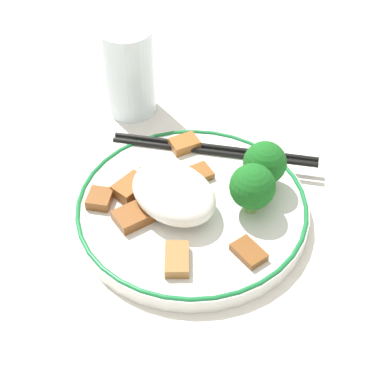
{
  "coord_description": "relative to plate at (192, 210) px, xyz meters",
  "views": [
    {
      "loc": [
        -0.33,
        0.32,
        0.51
      ],
      "look_at": [
        0.0,
        0.0,
        0.04
      ],
      "focal_mm": 60.0,
      "sensor_mm": 36.0,
      "label": 1
    }
  ],
  "objects": [
    {
      "name": "ground_plane",
      "position": [
        0.0,
        0.0,
        -0.01
      ],
      "size": [
        3.0,
        3.0,
        0.0
      ],
      "primitive_type": "plane",
      "color": "silver"
    },
    {
      "name": "meat_far_scatter",
      "position": [
        0.06,
        -0.0,
        0.01
      ],
      "size": [
        0.04,
        0.04,
        0.01
      ],
      "color": "#995B28",
      "rests_on": "plate"
    },
    {
      "name": "chopsticks",
      "position": [
        0.04,
        -0.08,
        0.01
      ],
      "size": [
        0.2,
        0.15,
        0.01
      ],
      "color": "black",
      "rests_on": "plate"
    },
    {
      "name": "meat_near_right",
      "position": [
        0.03,
        0.06,
        0.01
      ],
      "size": [
        0.04,
        0.04,
        0.01
      ],
      "color": "brown",
      "rests_on": "plate"
    },
    {
      "name": "rice_mound",
      "position": [
        0.01,
        0.02,
        0.03
      ],
      "size": [
        0.1,
        0.07,
        0.04
      ],
      "color": "white",
      "rests_on": "plate"
    },
    {
      "name": "broccoli_back_left",
      "position": [
        -0.05,
        -0.04,
        0.04
      ],
      "size": [
        0.05,
        0.05,
        0.06
      ],
      "color": "#72AD4C",
      "rests_on": "plate"
    },
    {
      "name": "meat_on_rice_edge",
      "position": [
        0.06,
        0.03,
        0.01
      ],
      "size": [
        0.03,
        0.04,
        0.01
      ],
      "color": "brown",
      "rests_on": "plate"
    },
    {
      "name": "plate",
      "position": [
        0.0,
        0.0,
        0.0
      ],
      "size": [
        0.25,
        0.25,
        0.02
      ],
      "color": "white",
      "rests_on": "ground_plane"
    },
    {
      "name": "meat_near_left",
      "position": [
        0.03,
        -0.03,
        0.01
      ],
      "size": [
        0.03,
        0.04,
        0.01
      ],
      "color": "brown",
      "rests_on": "plate"
    },
    {
      "name": "meat_mid_right",
      "position": [
        0.07,
        0.07,
        0.01
      ],
      "size": [
        0.04,
        0.04,
        0.01
      ],
      "color": "brown",
      "rests_on": "plate"
    },
    {
      "name": "meat_mid_left",
      "position": [
        -0.05,
        0.06,
        0.01
      ],
      "size": [
        0.04,
        0.04,
        0.01
      ],
      "color": "#9E6633",
      "rests_on": "plate"
    },
    {
      "name": "drinking_glass",
      "position": [
        0.19,
        -0.08,
        0.05
      ],
      "size": [
        0.06,
        0.06,
        0.11
      ],
      "color": "silver",
      "rests_on": "ground_plane"
    },
    {
      "name": "meat_near_back",
      "position": [
        0.07,
        -0.06,
        0.01
      ],
      "size": [
        0.03,
        0.04,
        0.01
      ],
      "color": "#995B28",
      "rests_on": "plate"
    },
    {
      "name": "meat_near_front",
      "position": [
        -0.09,
        0.01,
        0.01
      ],
      "size": [
        0.04,
        0.03,
        0.01
      ],
      "color": "brown",
      "rests_on": "plate"
    },
    {
      "name": "broccoli_back_center",
      "position": [
        -0.03,
        -0.08,
        0.04
      ],
      "size": [
        0.05,
        0.05,
        0.06
      ],
      "color": "#72AD4C",
      "rests_on": "plate"
    }
  ]
}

